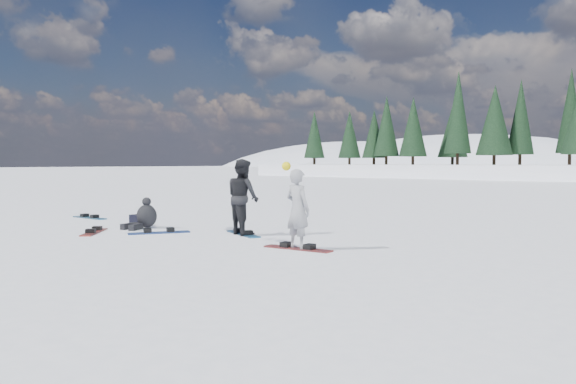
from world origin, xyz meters
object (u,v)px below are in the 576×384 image
at_px(snowboarder_man, 243,197).
at_px(snowboard_loose_c, 90,218).
at_px(snowboarder_woman, 297,209).
at_px(gear_bag, 138,220).
at_px(snowboard_loose_b, 94,232).
at_px(snowboard_loose_a, 159,233).
at_px(seated_rider, 145,216).

xyz_separation_m(snowboarder_man, snowboard_loose_c, (-6.53, -0.39, -0.91)).
height_order(snowboarder_woman, snowboard_loose_c, snowboarder_woman).
relative_size(snowboarder_man, snowboard_loose_c, 1.23).
xyz_separation_m(gear_bag, snowboard_loose_c, (-2.90, 0.16, -0.14)).
xyz_separation_m(snowboard_loose_b, snowboard_loose_a, (1.31, 1.01, 0.00)).
height_order(snowboarder_man, snowboard_loose_b, snowboarder_man).
bearing_deg(seated_rider, snowboarder_woman, -24.18).
height_order(seated_rider, snowboard_loose_a, seated_rider).
xyz_separation_m(gear_bag, snowboard_loose_a, (1.89, -0.66, -0.14)).
xyz_separation_m(gear_bag, snowboard_loose_b, (0.57, -1.68, -0.14)).
relative_size(snowboarder_man, snowboard_loose_b, 1.23).
relative_size(seated_rider, gear_bag, 2.38).
distance_m(seated_rider, gear_bag, 0.76).
distance_m(gear_bag, snowboard_loose_c, 2.91).
distance_m(snowboarder_woman, snowboard_loose_c, 9.11).
bearing_deg(gear_bag, snowboard_loose_c, 176.93).
xyz_separation_m(snowboarder_man, seated_rider, (-2.93, -0.80, -0.61)).
bearing_deg(snowboarder_woman, snowboarder_man, -14.77).
height_order(snowboarder_woman, snowboarder_man, snowboarder_man).
relative_size(snowboarder_man, seated_rider, 1.72).
bearing_deg(snowboarder_man, snowboard_loose_a, 51.21).
bearing_deg(snowboarder_woman, snowboard_loose_c, 1.89).
bearing_deg(snowboarder_woman, snowboard_loose_a, 9.13).
height_order(seated_rider, snowboard_loose_c, seated_rider).
distance_m(snowboard_loose_b, snowboard_loose_c, 3.93).
height_order(gear_bag, snowboard_loose_b, gear_bag).
bearing_deg(snowboard_loose_c, snowboard_loose_b, -30.19).
relative_size(snowboarder_man, gear_bag, 4.10).
bearing_deg(snowboard_loose_a, gear_bag, 99.57).
bearing_deg(gear_bag, snowboard_loose_b, -71.07).
relative_size(snowboarder_woman, gear_bag, 3.94).
bearing_deg(snowboarder_woman, snowboard_loose_b, 18.38).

